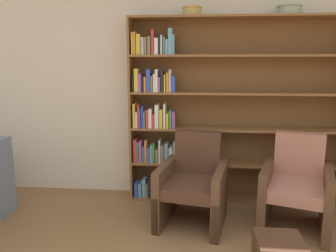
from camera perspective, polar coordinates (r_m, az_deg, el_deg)
The scene contains 7 objects.
wall_back at distance 3.97m, azimuth 3.38°, elevation 7.42°, with size 12.00×0.06×2.75m.
bookshelf at distance 3.84m, azimuth 8.58°, elevation 2.47°, with size 2.49×0.30×2.12m.
bowl_stoneware at distance 3.81m, azimuth 4.22°, elevation 19.41°, with size 0.22×0.22×0.10m.
bowl_slate at distance 3.93m, azimuth 20.35°, elevation 18.50°, with size 0.27×0.27×0.10m.
armchair_leather at distance 3.40m, azimuth 4.42°, elevation -10.12°, with size 0.76×0.79×0.91m.
armchair_cushioned at distance 3.54m, azimuth 21.42°, elevation -9.97°, with size 0.82×0.85×0.91m.
footstool at distance 2.80m, azimuth 18.85°, elevation -19.13°, with size 0.36×0.36×0.30m.
Camera 1 is at (0.10, -1.13, 1.62)m, focal length 35.00 mm.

